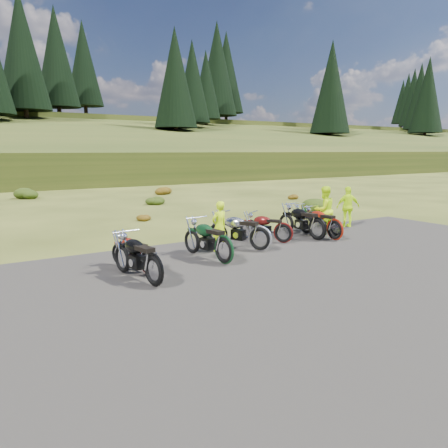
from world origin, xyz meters
TOP-DOWN VIEW (x-y plane):
  - ground at (0.00, 0.00)m, footprint 300.00×300.00m
  - gravel_pad at (0.00, -2.00)m, footprint 20.00×12.00m
  - hill_slope at (0.00, 50.00)m, footprint 300.00×45.97m
  - conifer_23 at (3.00, 62.00)m, footprint 7.48×7.48m
  - conifer_24 at (9.00, 68.00)m, footprint 7.04×7.04m
  - conifer_25 at (15.00, 74.00)m, footprint 6.60×6.60m
  - conifer_26 at (21.00, 49.00)m, footprint 6.16×6.16m
  - conifer_27 at (27.00, 55.00)m, footprint 5.72×5.72m
  - conifer_28 at (33.00, 61.00)m, footprint 5.28×5.28m
  - conifer_29 at (39.00, 67.00)m, footprint 7.92×7.92m
  - conifer_30 at (45.00, 73.00)m, footprint 7.48×7.48m
  - conifer_31 at (51.00, 48.00)m, footprint 7.04×7.04m
  - conifer_32 at (57.00, 54.00)m, footprint 6.60×6.60m
  - conifer_33 at (63.00, 60.00)m, footprint 6.16×6.16m
  - conifer_34 at (69.00, 66.00)m, footprint 5.72×5.72m
  - conifer_35 at (75.00, 72.00)m, footprint 5.28×5.28m
  - conifer_36 at (81.00, 78.00)m, footprint 7.92×7.92m
  - conifer_37 at (87.00, 53.00)m, footprint 7.48×7.48m
  - conifer_38 at (93.00, 59.00)m, footprint 7.04×7.04m
  - conifer_39 at (99.00, 65.00)m, footprint 6.60×6.60m
  - conifer_40 at (105.00, 71.00)m, footprint 6.16×6.16m
  - conifer_41 at (111.00, 77.00)m, footprint 5.72×5.72m
  - shrub_3 at (-3.30, 21.90)m, footprint 1.56×1.56m
  - shrub_4 at (-0.40, 9.20)m, footprint 0.77×0.77m
  - shrub_5 at (2.50, 14.50)m, footprint 1.03×1.03m
  - shrub_6 at (5.40, 19.80)m, footprint 1.30×1.30m
  - shrub_7 at (8.30, 7.10)m, footprint 1.56×1.56m
  - shrub_8 at (11.20, 12.40)m, footprint 0.77×0.77m
  - motorcycle_0 at (-3.87, -0.13)m, footprint 1.08×2.33m
  - motorcycle_1 at (-3.61, 0.90)m, footprint 1.09×2.00m
  - motorcycle_2 at (-1.41, 0.70)m, footprint 1.04×2.38m
  - motorcycle_3 at (0.38, 1.43)m, footprint 1.74×2.41m
  - motorcycle_4 at (1.81, 2.00)m, footprint 1.56×2.06m
  - motorcycle_5 at (3.14, 1.73)m, footprint 0.93×2.37m
  - motorcycle_6 at (3.66, 1.39)m, footprint 0.76×2.16m
  - motorcycle_7 at (4.29, 2.66)m, footprint 0.97×2.06m
  - person_middle at (-0.69, 2.11)m, footprint 0.63×0.47m
  - person_right_a at (4.24, 2.53)m, footprint 0.92×0.74m
  - person_right_b at (6.13, 3.06)m, footprint 1.06×0.77m

SIDE VIEW (x-z plane):
  - ground at x=0.00m, z-range 0.00..0.00m
  - gravel_pad at x=0.00m, z-range -0.02..0.02m
  - hill_slope at x=0.00m, z-range -4.69..4.69m
  - motorcycle_0 at x=-3.87m, z-range -0.59..0.59m
  - motorcycle_1 at x=-3.61m, z-range -0.50..0.50m
  - motorcycle_2 at x=-1.41m, z-range -0.60..0.60m
  - motorcycle_3 at x=0.38m, z-range -0.61..0.61m
  - motorcycle_4 at x=1.81m, z-range -0.52..0.52m
  - motorcycle_5 at x=3.14m, z-range -0.61..0.61m
  - motorcycle_6 at x=3.66m, z-range -0.56..0.56m
  - motorcycle_7 at x=4.29m, z-range -0.52..0.52m
  - shrub_4 at x=-0.40m, z-range 0.00..0.45m
  - shrub_8 at x=11.20m, z-range 0.00..0.45m
  - shrub_5 at x=2.50m, z-range 0.00..0.61m
  - shrub_6 at x=5.40m, z-range 0.00..0.77m
  - shrub_3 at x=-3.30m, z-range 0.00..0.92m
  - shrub_7 at x=8.30m, z-range 0.00..0.92m
  - person_middle at x=-0.69m, z-range 0.00..1.58m
  - person_right_b at x=6.13m, z-range 0.00..1.67m
  - person_right_a at x=4.24m, z-range 0.00..1.80m
  - conifer_26 at x=21.00m, z-range 5.37..21.37m
  - conifer_27 at x=27.00m, z-range 6.56..21.56m
  - conifer_31 at x=51.00m, z-range 5.18..23.18m
  - conifer_28 at x=33.00m, z-range 7.76..21.76m
  - conifer_32 at x=57.00m, z-range 6.37..23.37m
  - conifer_33 at x=63.00m, z-range 7.56..23.56m
  - conifer_37 at x=87.00m, z-range 6.17..25.17m
  - conifer_34 at x=69.00m, z-range 8.76..23.76m
  - conifer_38 at x=93.00m, z-range 7.37..25.37m
  - conifer_35 at x=75.00m, z-range 9.95..23.95m
  - conifer_39 at x=99.00m, z-range 8.56..25.56m
  - conifer_23 at x=3.00m, z-range 7.97..26.97m
  - conifer_41 at x=111.00m, z-range 10.15..25.15m
  - conifer_40 at x=105.00m, z-range 9.76..25.76m
  - conifer_24 at x=9.00m, z-range 9.16..27.16m
  - conifer_25 at x=15.00m, z-range 10.16..27.16m
  - conifer_29 at x=39.00m, z-range 8.97..28.97m
  - conifer_30 at x=45.00m, z-range 10.16..29.16m
  - conifer_36 at x=81.00m, z-range 10.16..30.16m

